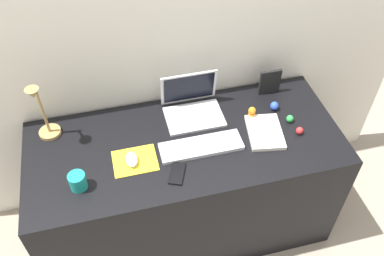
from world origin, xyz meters
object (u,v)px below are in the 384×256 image
mouse (132,159)px  toy_figurine_red (300,131)px  desk_lamp (42,113)px  toy_figurine_orange (252,112)px  keyboard (201,146)px  coffee_mug (78,181)px  picture_frame (270,82)px  toy_figurine_blue (274,106)px  laptop (192,104)px  toy_figurine_green (290,119)px  cell_phone (177,173)px  notebook_pad (265,132)px

mouse → toy_figurine_red: bearing=-1.4°
desk_lamp → toy_figurine_orange: (1.03, -0.11, -0.13)m
keyboard → mouse: bearing=-178.7°
keyboard → coffee_mug: (-0.60, -0.09, 0.03)m
picture_frame → toy_figurine_blue: (-0.02, -0.14, -0.05)m
mouse → picture_frame: picture_frame is taller
laptop → toy_figurine_blue: bearing=-12.2°
toy_figurine_green → toy_figurine_red: bearing=-82.0°
picture_frame → toy_figurine_green: picture_frame is taller
keyboard → cell_phone: 0.20m
toy_figurine_red → toy_figurine_blue: toy_figurine_blue is taller
cell_phone → toy_figurine_red: size_ratio=3.17×
mouse → desk_lamp: (-0.38, 0.26, 0.15)m
laptop → toy_figurine_red: 0.57m
toy_figurine_blue → keyboard: bearing=-159.3°
picture_frame → toy_figurine_green: (0.02, -0.25, -0.05)m
cell_phone → toy_figurine_orange: size_ratio=1.82×
mouse → toy_figurine_blue: 0.82m
toy_figurine_blue → toy_figurine_green: toy_figurine_blue is taller
laptop → desk_lamp: 0.75m
laptop → mouse: laptop is taller
toy_figurine_orange → toy_figurine_green: toy_figurine_orange is taller
desk_lamp → picture_frame: (1.20, 0.05, -0.09)m
cell_phone → coffee_mug: (-0.45, 0.04, 0.04)m
laptop → toy_figurine_orange: size_ratio=4.27×
keyboard → picture_frame: picture_frame is taller
laptop → toy_figurine_blue: size_ratio=6.02×
keyboard → picture_frame: 0.57m
desk_lamp → toy_figurine_red: size_ratio=8.82×
cell_phone → toy_figurine_orange: 0.54m
desk_lamp → notebook_pad: size_ratio=1.48×
picture_frame → coffee_mug: bearing=-159.4°
toy_figurine_blue → coffee_mug: bearing=-165.9°
toy_figurine_orange → toy_figurine_green: (0.18, -0.08, -0.02)m
mouse → toy_figurine_red: toy_figurine_red is taller
notebook_pad → picture_frame: (0.13, 0.29, 0.06)m
coffee_mug → toy_figurine_red: (1.11, 0.06, -0.02)m
laptop → toy_figurine_orange: (0.29, -0.12, -0.02)m
cell_phone → desk_lamp: (-0.57, 0.39, 0.16)m
cell_phone → coffee_mug: bearing=-162.4°
coffee_mug → laptop: bearing=30.1°
coffee_mug → toy_figurine_orange: size_ratio=1.18×
notebook_pad → coffee_mug: coffee_mug is taller
coffee_mug → toy_figurine_green: 1.11m
mouse → laptop: bearing=36.9°
toy_figurine_orange → toy_figurine_red: toy_figurine_orange is taller
cell_phone → laptop: bearing=89.0°
notebook_pad → toy_figurine_orange: toy_figurine_orange is taller
toy_figurine_red → toy_figurine_green: size_ratio=0.98×
laptop → toy_figurine_red: bearing=-30.9°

